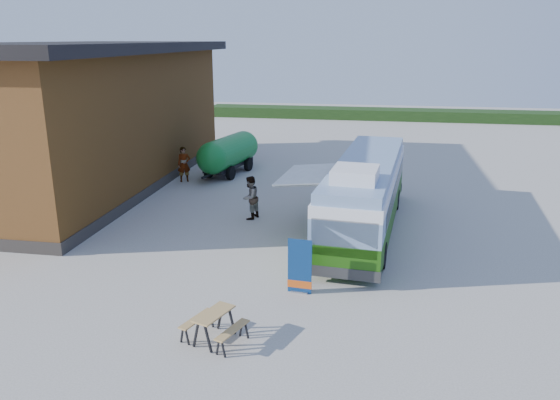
% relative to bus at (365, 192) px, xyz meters
% --- Properties ---
extents(ground, '(100.00, 100.00, 0.00)m').
position_rel_bus_xyz_m(ground, '(-4.41, -4.70, -1.66)').
color(ground, '#BCB7AD').
rests_on(ground, ground).
extents(barn, '(9.60, 21.20, 7.50)m').
position_rel_bus_xyz_m(barn, '(-14.91, 5.30, 1.93)').
color(barn, brown).
rests_on(barn, ground).
extents(hedge, '(40.00, 3.00, 1.00)m').
position_rel_bus_xyz_m(hedge, '(3.59, 33.30, -1.16)').
color(hedge, '#264419').
rests_on(hedge, ground).
extents(bus, '(3.47, 11.52, 3.48)m').
position_rel_bus_xyz_m(bus, '(0.00, 0.00, 0.00)').
color(bus, '#235F0F').
rests_on(bus, ground).
extents(awning, '(2.65, 3.89, 0.49)m').
position_rel_bus_xyz_m(awning, '(-2.08, -0.20, 0.88)').
color(awning, white).
rests_on(awning, ground).
extents(banner, '(0.78, 0.23, 1.79)m').
position_rel_bus_xyz_m(banner, '(-1.84, -6.18, -0.93)').
color(banner, navy).
rests_on(banner, ground).
extents(picnic_table, '(1.77, 1.68, 0.81)m').
position_rel_bus_xyz_m(picnic_table, '(-3.66, -9.38, -1.06)').
color(picnic_table, '#AB8850').
rests_on(picnic_table, ground).
extents(person_a, '(0.85, 0.75, 1.96)m').
position_rel_bus_xyz_m(person_a, '(-10.11, 6.51, -0.68)').
color(person_a, '#999999').
rests_on(person_a, ground).
extents(person_b, '(1.01, 1.13, 1.93)m').
position_rel_bus_xyz_m(person_b, '(-5.02, 0.74, -0.70)').
color(person_b, '#999999').
rests_on(person_b, ground).
extents(slurry_tanker, '(2.61, 5.98, 2.24)m').
position_rel_bus_xyz_m(slurry_tanker, '(-8.11, 8.63, -0.37)').
color(slurry_tanker, '#17802F').
rests_on(slurry_tanker, ground).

